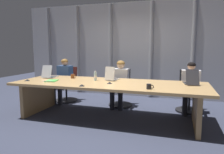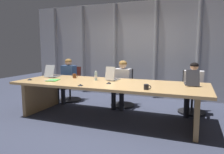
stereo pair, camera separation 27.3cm
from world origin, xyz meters
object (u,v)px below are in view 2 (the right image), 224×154
object	(u,v)px
laptop_center	(191,82)
conference_mic_right_side	(30,79)
laptop_left_end	(53,75)
spiral_notepad	(53,80)
water_bottle_primary	(96,76)
office_chair_center	(192,97)
coffee_mug_far	(146,87)
coffee_mug_near	(75,76)
laptop_left_mid	(113,78)
person_left_end	(67,78)
conference_mic_middle	(109,83)
office_chair_left_end	(71,88)
office_chair_left_mid	(123,92)
person_left_mid	(122,81)
person_center	(193,85)
conference_mic_left_side	(80,85)

from	to	relation	value
laptop_center	conference_mic_right_side	world-z (taller)	laptop_center
laptop_left_end	spiral_notepad	bearing A→B (deg)	-148.86
laptop_left_end	water_bottle_primary	xyz separation A→B (m)	(1.23, -0.14, 0.04)
office_chair_center	coffee_mug_far	size ratio (longest dim) A/B	7.35
conference_mic_right_side	spiral_notepad	world-z (taller)	conference_mic_right_side
coffee_mug_near	spiral_notepad	xyz separation A→B (m)	(-0.24, -0.50, -0.04)
laptop_left_mid	coffee_mug_far	distance (m)	1.20
laptop_left_mid	person_left_end	distance (m)	1.68
person_left_end	conference_mic_middle	distance (m)	1.95
conference_mic_right_side	office_chair_left_end	bearing A→B (deg)	83.29
laptop_left_end	water_bottle_primary	world-z (taller)	laptop_left_end
office_chair_left_mid	water_bottle_primary	size ratio (longest dim) A/B	4.37
coffee_mug_far	spiral_notepad	xyz separation A→B (m)	(-2.10, 0.26, -0.04)
laptop_center	conference_mic_right_side	distance (m)	3.38
water_bottle_primary	office_chair_center	bearing A→B (deg)	25.01
laptop_left_end	laptop_left_mid	bearing A→B (deg)	-94.68
laptop_center	office_chair_center	xyz separation A→B (m)	(0.02, 0.77, -0.46)
office_chair_center	person_left_mid	distance (m)	1.66
office_chair_left_mid	conference_mic_right_side	xyz separation A→B (m)	(-1.70, -1.39, 0.43)
office_chair_left_mid	person_center	size ratio (longest dim) A/B	0.81
laptop_left_end	office_chair_left_mid	world-z (taller)	laptop_left_end
laptop_left_mid	conference_mic_middle	distance (m)	0.46
person_left_end	conference_mic_middle	xyz separation A→B (m)	(1.65, -1.04, 0.11)
laptop_center	office_chair_left_mid	distance (m)	1.85
office_chair_left_mid	conference_mic_left_side	size ratio (longest dim) A/B	8.37
laptop_left_end	office_chair_left_mid	xyz separation A→B (m)	(1.55, 0.78, -0.47)
office_chair_center	person_left_end	world-z (taller)	person_left_end
person_left_end	coffee_mug_near	bearing A→B (deg)	50.90
person_left_mid	coffee_mug_near	xyz separation A→B (m)	(-0.96, -0.60, 0.15)
office_chair_left_end	person_left_end	world-z (taller)	person_left_end
person_center	office_chair_center	bearing A→B (deg)	-174.27
person_left_mid	conference_mic_left_side	bearing A→B (deg)	-12.21
laptop_center	conference_mic_middle	size ratio (longest dim) A/B	4.35
laptop_left_mid	spiral_notepad	size ratio (longest dim) A/B	1.12
office_chair_left_mid	coffee_mug_far	world-z (taller)	office_chair_left_mid
person_left_end	spiral_notepad	size ratio (longest dim) A/B	3.33
laptop_center	person_left_end	world-z (taller)	person_left_end
office_chair_left_mid	conference_mic_left_side	bearing A→B (deg)	-17.54
laptop_center	office_chair_center	size ratio (longest dim) A/B	0.51
laptop_left_end	person_left_end	world-z (taller)	person_left_end
person_left_end	person_left_mid	world-z (taller)	person_left_end
office_chair_left_mid	person_center	bearing A→B (deg)	77.91
office_chair_left_end	person_left_mid	size ratio (longest dim) A/B	0.81
office_chair_left_end	person_center	size ratio (longest dim) A/B	0.82
laptop_left_end	conference_mic_right_side	size ratio (longest dim) A/B	4.05
laptop_left_mid	office_chair_center	distance (m)	1.86
water_bottle_primary	conference_mic_left_side	distance (m)	0.70
laptop_center	water_bottle_primary	xyz separation A→B (m)	(-1.94, -0.14, 0.04)
person_center	coffee_mug_near	bearing A→B (deg)	-75.23
conference_mic_left_side	conference_mic_middle	world-z (taller)	same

